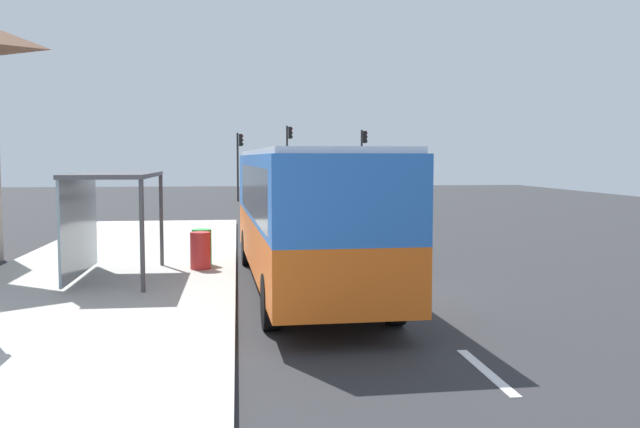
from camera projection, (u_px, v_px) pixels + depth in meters
ground_plane at (315, 230)px, 29.74m from camera, size 56.00×92.00×0.04m
sidewalk_platform at (108, 279)px, 17.10m from camera, size 6.20×30.00×0.18m
lane_stripe_seg_0 at (486, 371)px, 9.96m from camera, size 0.16×2.20×0.01m
lane_stripe_seg_1 at (403, 300)px, 14.91m from camera, size 0.16×2.20×0.01m
lane_stripe_seg_2 at (362, 265)px, 19.86m from camera, size 0.16×2.20×0.01m
lane_stripe_seg_3 at (337, 244)px, 24.81m from camera, size 0.16×2.20×0.01m
lane_stripe_seg_4 at (320, 229)px, 29.76m from camera, size 0.16×2.20×0.01m
lane_stripe_seg_5 at (309, 219)px, 34.71m from camera, size 0.16×2.20×0.01m
lane_stripe_seg_6 at (300, 211)px, 39.66m from camera, size 0.16×2.20×0.01m
lane_stripe_seg_7 at (293, 205)px, 44.61m from camera, size 0.16×2.20×0.01m
bus at (304, 210)px, 16.11m from camera, size 2.93×11.10×3.21m
white_van at (347, 192)px, 34.94m from camera, size 2.09×5.23×2.30m
sedan_near at (325, 193)px, 44.82m from camera, size 1.87×4.41×1.52m
sedan_far at (309, 187)px, 54.57m from camera, size 1.85×4.40×1.52m
recycling_bin_red at (200, 251)px, 18.02m from camera, size 0.52×0.52×0.95m
recycling_bin_green at (202, 247)px, 18.71m from camera, size 0.52×0.52×0.95m
traffic_light_near_side at (363, 154)px, 48.91m from camera, size 0.49×0.28×4.98m
traffic_light_far_side at (239, 156)px, 48.70m from camera, size 0.49×0.28×4.76m
traffic_light_median at (288, 151)px, 49.88m from camera, size 0.49×0.28×5.30m
bus_shelter at (102, 198)px, 16.50m from camera, size 1.80×4.00×2.50m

